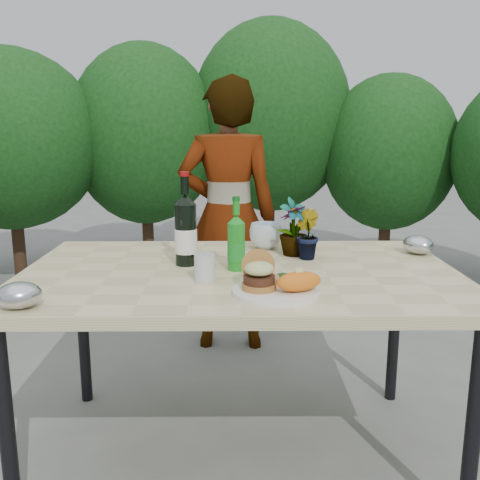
{
  "coord_description": "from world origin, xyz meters",
  "views": [
    {
      "loc": [
        -0.02,
        -1.9,
        1.27
      ],
      "look_at": [
        0.0,
        -0.08,
        0.88
      ],
      "focal_mm": 40.0,
      "sensor_mm": 36.0,
      "label": 1
    }
  ],
  "objects_px": {
    "wine_bottle": "(186,231)",
    "patio_table": "(240,285)",
    "person": "(228,217)",
    "dinner_plate": "(276,291)"
  },
  "relations": [
    {
      "from": "patio_table",
      "to": "wine_bottle",
      "type": "relative_size",
      "value": 4.51
    },
    {
      "from": "patio_table",
      "to": "person",
      "type": "bearing_deg",
      "value": 93.13
    },
    {
      "from": "dinner_plate",
      "to": "person",
      "type": "height_order",
      "value": "person"
    },
    {
      "from": "patio_table",
      "to": "wine_bottle",
      "type": "height_order",
      "value": "wine_bottle"
    },
    {
      "from": "patio_table",
      "to": "person",
      "type": "distance_m",
      "value": 1.08
    },
    {
      "from": "wine_bottle",
      "to": "person",
      "type": "distance_m",
      "value": 1.01
    },
    {
      "from": "wine_bottle",
      "to": "dinner_plate",
      "type": "bearing_deg",
      "value": -41.12
    },
    {
      "from": "dinner_plate",
      "to": "person",
      "type": "relative_size",
      "value": 0.18
    },
    {
      "from": "dinner_plate",
      "to": "person",
      "type": "xyz_separation_m",
      "value": [
        -0.17,
        1.36,
        0.01
      ]
    },
    {
      "from": "wine_bottle",
      "to": "patio_table",
      "type": "bearing_deg",
      "value": -13.37
    }
  ]
}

